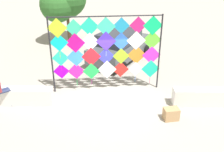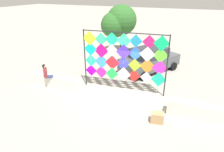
# 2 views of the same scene
# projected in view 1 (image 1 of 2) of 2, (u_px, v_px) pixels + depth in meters

# --- Properties ---
(ground) EXTENTS (120.00, 120.00, 0.00)m
(ground) POSITION_uv_depth(u_px,v_px,m) (113.00, 101.00, 11.43)
(ground) COLOR #9E998E
(plaza_ledge_left) EXTENTS (3.57, 0.50, 0.77)m
(plaza_ledge_left) POSITION_uv_depth(u_px,v_px,m) (11.00, 96.00, 11.09)
(plaza_ledge_left) COLOR silver
(plaza_ledge_left) RESTS_ON ground
(plaza_ledge_right) EXTENTS (3.57, 0.50, 0.77)m
(plaza_ledge_right) POSITION_uv_depth(u_px,v_px,m) (215.00, 97.00, 11.02)
(plaza_ledge_right) COLOR silver
(plaza_ledge_right) RESTS_ON ground
(kite_display_rack) EXTENTS (5.02, 0.54, 3.58)m
(kite_display_rack) POSITION_uv_depth(u_px,v_px,m) (107.00, 47.00, 11.48)
(kite_display_rack) COLOR #232328
(kite_display_rack) RESTS_ON ground
(seated_vendor) EXTENTS (0.78, 0.72, 1.62)m
(seated_vendor) POSITION_uv_depth(u_px,v_px,m) (1.00, 88.00, 10.57)
(seated_vendor) COLOR navy
(seated_vendor) RESTS_ON ground
(parked_car) EXTENTS (4.03, 4.99, 1.79)m
(parked_car) POSITION_uv_depth(u_px,v_px,m) (120.00, 46.00, 15.35)
(parked_car) COLOR #4C5156
(parked_car) RESTS_ON ground
(cardboard_box_large) EXTENTS (0.64, 0.49, 0.49)m
(cardboard_box_large) POSITION_uv_depth(u_px,v_px,m) (171.00, 114.00, 10.13)
(cardboard_box_large) COLOR tan
(cardboard_box_large) RESTS_ON ground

